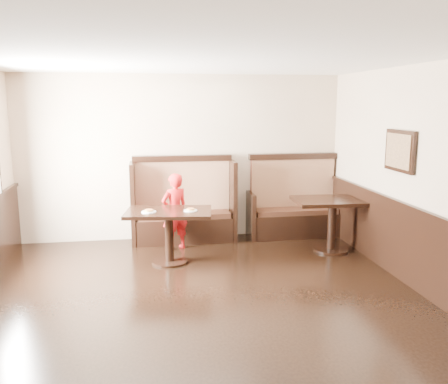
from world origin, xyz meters
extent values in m
plane|color=black|center=(0.00, 0.00, 0.00)|extent=(7.00, 7.00, 0.00)
plane|color=#C1A88C|center=(0.00, 3.50, 1.40)|extent=(5.50, 0.00, 5.50)
plane|color=white|center=(0.00, 0.00, 2.80)|extent=(7.00, 7.00, 0.00)
cube|color=black|center=(2.71, 1.20, 1.70)|extent=(0.04, 0.70, 0.55)
cube|color=olive|center=(2.69, 1.20, 1.70)|extent=(0.01, 0.60, 0.45)
cube|color=black|center=(0.00, 3.22, 0.21)|extent=(1.60, 0.50, 0.42)
cube|color=#351C11|center=(0.00, 3.22, 0.46)|extent=(1.54, 0.46, 0.09)
cube|color=#501410|center=(0.00, 3.43, 0.90)|extent=(1.60, 0.12, 0.92)
cube|color=black|center=(0.00, 3.43, 1.40)|extent=(1.68, 0.16, 0.10)
cube|color=black|center=(-0.84, 3.32, 0.68)|extent=(0.07, 0.72, 1.36)
cube|color=black|center=(0.84, 3.32, 0.68)|extent=(0.07, 0.72, 1.36)
cube|color=black|center=(1.95, 3.22, 0.21)|extent=(1.50, 0.50, 0.42)
cube|color=#351C11|center=(1.95, 3.22, 0.46)|extent=(1.44, 0.46, 0.09)
cube|color=#501410|center=(1.95, 3.43, 0.90)|extent=(1.50, 0.12, 0.92)
cube|color=black|center=(1.95, 3.43, 1.40)|extent=(1.58, 0.16, 0.10)
cube|color=black|center=(1.16, 3.32, 0.40)|extent=(0.07, 0.72, 0.80)
cube|color=black|center=(2.74, 3.32, 0.40)|extent=(0.07, 0.72, 0.80)
cube|color=black|center=(-0.30, 2.16, 0.76)|extent=(1.33, 0.93, 0.05)
cylinder|color=black|center=(-0.30, 2.16, 0.37)|extent=(0.12, 0.12, 0.72)
cylinder|color=black|center=(-0.30, 2.16, 0.02)|extent=(0.53, 0.53, 0.03)
cube|color=black|center=(2.28, 2.34, 0.81)|extent=(1.24, 0.85, 0.05)
cylinder|color=black|center=(2.28, 2.34, 0.39)|extent=(0.13, 0.13, 0.77)
cylinder|color=black|center=(2.28, 2.34, 0.02)|extent=(0.57, 0.57, 0.03)
imported|color=red|center=(-0.18, 2.82, 0.62)|extent=(0.53, 0.46, 1.23)
cylinder|color=white|center=(-0.58, 2.11, 0.79)|extent=(0.21, 0.21, 0.01)
cylinder|color=tan|center=(-0.58, 2.11, 0.81)|extent=(0.13, 0.13, 0.02)
cylinder|color=#EABA54|center=(-0.58, 2.11, 0.82)|extent=(0.11, 0.11, 0.01)
cylinder|color=white|center=(0.02, 2.10, 0.79)|extent=(0.20, 0.20, 0.01)
cylinder|color=tan|center=(0.02, 2.10, 0.81)|extent=(0.12, 0.12, 0.02)
cylinder|color=#EABA54|center=(0.02, 2.10, 0.82)|extent=(0.11, 0.11, 0.01)
camera|label=1|loc=(-0.57, -4.58, 2.32)|focal=38.00mm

